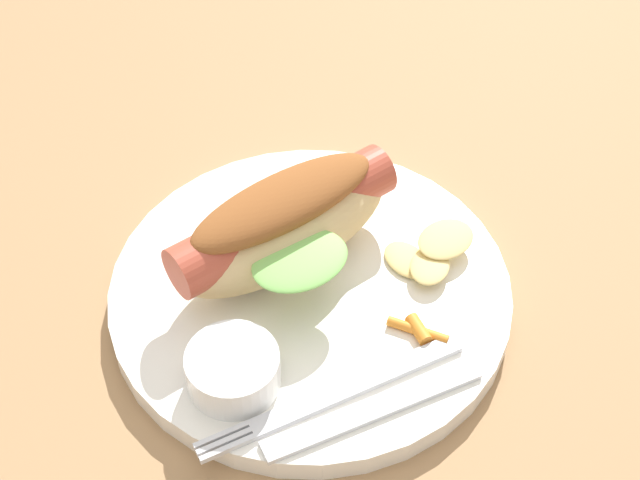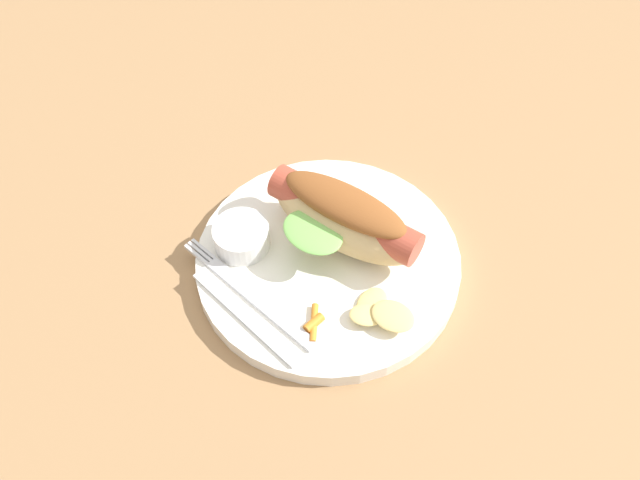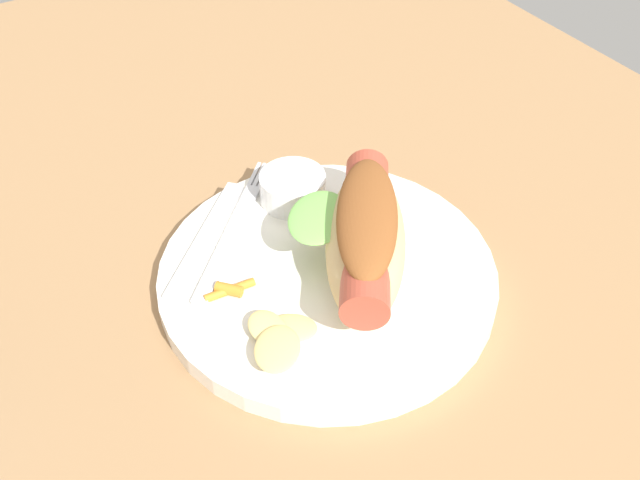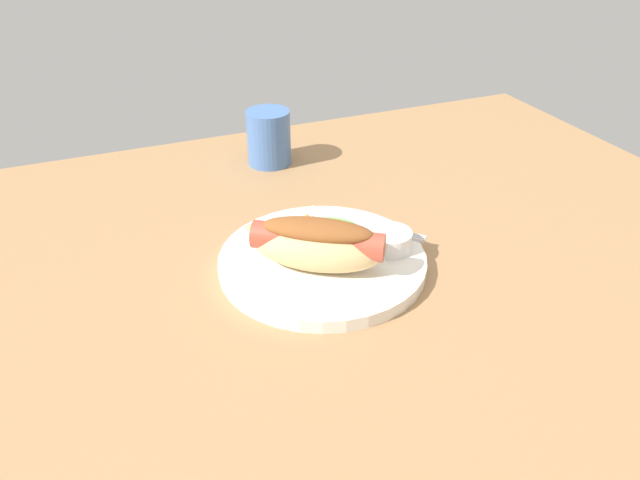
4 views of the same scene
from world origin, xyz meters
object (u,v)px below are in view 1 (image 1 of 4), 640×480
Objects in this scene: plate at (310,294)px; chips_pile at (430,253)px; sauce_ramekin at (233,370)px; fork at (338,393)px; knife at (373,409)px; hot_dog at (284,224)px; carrot_garnish at (417,333)px.

chips_pile is (-4.40, 6.47, 1.57)cm from plate.
sauce_ramekin reaches higher than fork.
fork is at bearing -11.12° from chips_pile.
knife is 11.86cm from chips_pile.
hot_dog reaches higher than carrot_garnish.
chips_pile is at bearing -134.35° from knife.
fork is (7.10, 4.20, 1.00)cm from plate.
hot_dog is at bearing -99.15° from fork.
chips_pile reaches higher than carrot_garnish.
hot_dog is at bearing -108.20° from carrot_garnish.
knife is (0.35, 2.17, -0.02)cm from fork.
chips_pile reaches higher than plate.
fork is at bearing 100.29° from sauce_ramekin.
chips_pile is at bearing 143.23° from hot_dog.
hot_dog is 10.45cm from carrot_garnish.
sauce_ramekin is (9.63, 0.48, -2.18)cm from hot_dog.
sauce_ramekin is 11.16cm from carrot_garnish.
chips_pile is at bearing -171.96° from carrot_garnish.
chips_pile reaches higher than fork.
hot_dog is 1.18× the size of knife.
hot_dog is at bearing -71.20° from chips_pile.
fork is at bearing 30.62° from plate.
knife is at bearing 125.02° from fork.
hot_dog is 12.76cm from knife.
knife is at bearing -9.31° from carrot_garnish.
carrot_garnish is (-5.78, 0.95, 0.18)cm from knife.
chips_pile is at bearing 146.99° from sauce_ramekin.
knife is 5.86cm from carrot_garnish.
carrot_garnish is at bearing -143.22° from knife.
sauce_ramekin is 0.83× the size of chips_pile.
hot_dog reaches higher than plate.
chips_pile is at bearing -146.99° from fork.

